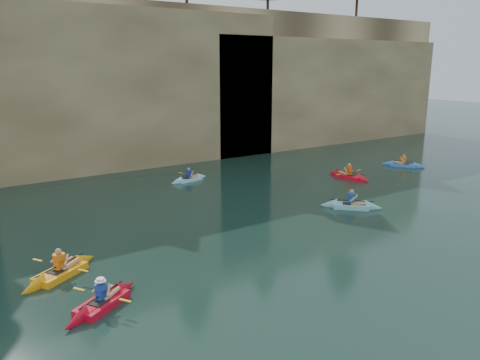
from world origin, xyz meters
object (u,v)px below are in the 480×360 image
kayaker_red_far (349,176)px  kayaker_ltblue_near (351,205)px  kayaker_orange (60,272)px  main_kayaker (102,302)px

kayaker_red_far → kayaker_ltblue_near: bearing=129.7°
kayaker_red_far → kayaker_orange: bearing=98.6°
kayaker_orange → kayaker_ltblue_near: 14.53m
main_kayaker → kayaker_orange: size_ratio=0.94×
main_kayaker → kayaker_red_far: bearing=-10.4°
main_kayaker → kayaker_ltblue_near: (13.98, 2.90, -0.01)m
kayaker_ltblue_near → kayaker_red_far: kayaker_ltblue_near is taller
main_kayaker → kayaker_ltblue_near: bearing=-20.7°
kayaker_orange → kayaker_red_far: size_ratio=0.97×
main_kayaker → kayaker_ltblue_near: kayaker_ltblue_near is taller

